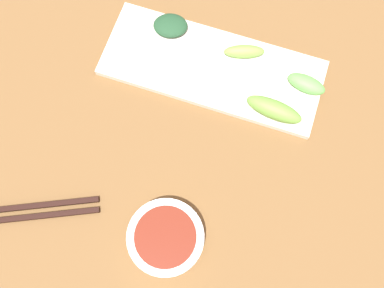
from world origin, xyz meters
TOP-DOWN VIEW (x-y plane):
  - tabletop at (0.00, 0.00)m, footprint 2.10×2.10m
  - sauce_bowl at (-0.17, -0.02)m, footprint 0.11×0.11m
  - serving_plate at (0.12, -0.00)m, footprint 0.14×0.37m
  - broccoli_stalk_0 at (0.16, -0.04)m, footprint 0.04×0.07m
  - broccoli_stalk_1 at (0.07, -0.12)m, footprint 0.04×0.10m
  - broccoli_leafy_2 at (0.17, 0.09)m, footprint 0.06×0.07m
  - broccoli_stalk_3 at (0.13, -0.16)m, footprint 0.04×0.07m
  - chopsticks at (-0.20, 0.20)m, footprint 0.12×0.22m

SIDE VIEW (x-z plane):
  - tabletop at x=0.00m, z-range 0.00..0.02m
  - chopsticks at x=-0.20m, z-range 0.02..0.03m
  - serving_plate at x=0.12m, z-range 0.02..0.03m
  - sauce_bowl at x=-0.17m, z-range 0.02..0.06m
  - broccoli_leafy_2 at x=0.17m, z-range 0.03..0.05m
  - broccoli_stalk_0 at x=0.16m, z-range 0.03..0.05m
  - broccoli_stalk_3 at x=0.13m, z-range 0.03..0.05m
  - broccoli_stalk_1 at x=0.07m, z-range 0.03..0.06m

